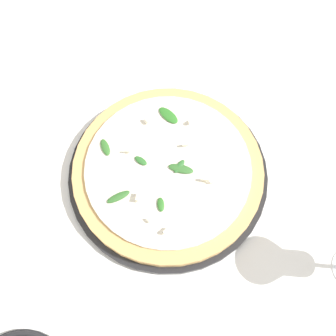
% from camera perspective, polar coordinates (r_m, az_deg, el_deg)
% --- Properties ---
extents(ground_plane, '(6.00, 6.00, 0.00)m').
position_cam_1_polar(ground_plane, '(0.69, 1.78, -1.39)').
color(ground_plane, white).
extents(pizza_arugula_main, '(0.35, 0.35, 0.05)m').
position_cam_1_polar(pizza_arugula_main, '(0.68, -0.01, -0.44)').
color(pizza_arugula_main, black).
rests_on(pizza_arugula_main, ground_plane).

